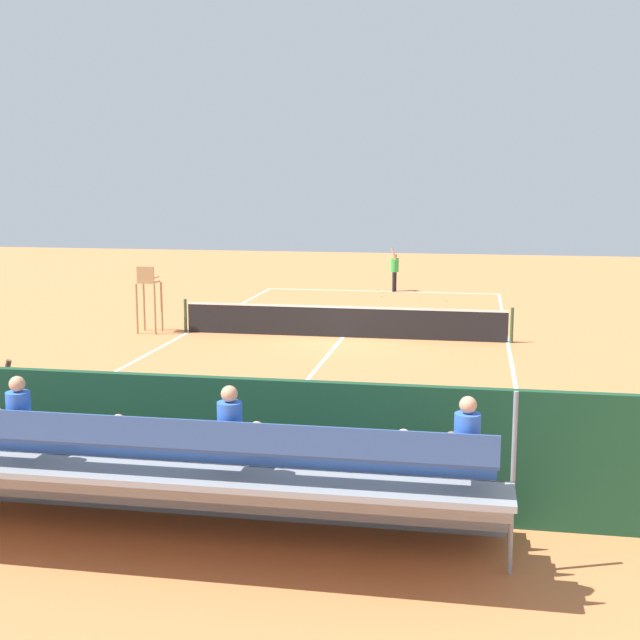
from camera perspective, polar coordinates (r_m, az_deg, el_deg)
name	(u,v)px	position (r m, az deg, el deg)	size (l,w,h in m)	color
ground_plane	(343,337)	(26.59, 1.54, -1.15)	(60.00, 60.00, 0.00)	#D17542
court_line_markings	(343,337)	(26.62, 1.55, -1.13)	(10.10, 22.20, 0.01)	white
tennis_net	(343,321)	(26.50, 1.55, -0.09)	(10.30, 0.10, 1.07)	black
backdrop_wall	(201,441)	(13.07, -7.93, -7.99)	(18.00, 0.16, 2.00)	#194228
bleacher_stand	(179,476)	(11.86, -9.37, -10.20)	(9.06, 2.40, 2.48)	gray
umpire_chair	(148,292)	(27.69, -11.35, 1.84)	(0.67, 0.67, 2.14)	#A88456
courtside_bench	(349,462)	(13.42, 1.94, -9.44)	(1.80, 0.40, 0.93)	#9E754C
equipment_bag	(224,481)	(13.83, -6.37, -10.56)	(0.90, 0.36, 0.36)	#B22D2D
tennis_player	(395,268)	(37.29, 4.98, 3.46)	(0.40, 0.55, 1.93)	black
tennis_racket	(379,292)	(37.14, 3.96, 1.89)	(0.35, 0.58, 0.03)	black
tennis_ball_near	(446,300)	(34.73, 8.38, 1.32)	(0.07, 0.07, 0.07)	#CCDB33
tennis_ball_far	(381,296)	(35.67, 4.10, 1.61)	(0.07, 0.07, 0.07)	#CCDB33
line_judge	(0,416)	(15.18, -20.47, -5.98)	(0.38, 0.54, 1.93)	#232328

